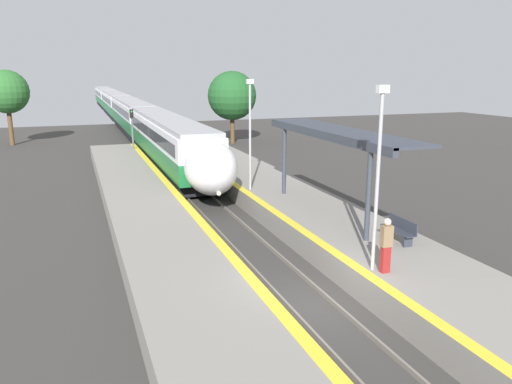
{
  "coord_description": "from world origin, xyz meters",
  "views": [
    {
      "loc": [
        -6.57,
        -13.01,
        7.22
      ],
      "look_at": [
        0.55,
        6.49,
        2.18
      ],
      "focal_mm": 35.0,
      "sensor_mm": 36.0,
      "label": 1
    }
  ],
  "objects": [
    {
      "name": "background_tree_right",
      "position": [
        8.69,
        35.76,
        4.81
      ],
      "size": [
        4.89,
        4.89,
        7.27
      ],
      "color": "brown",
      "rests_on": "ground_plane"
    },
    {
      "name": "platform_bench",
      "position": [
        4.64,
        1.91,
        1.45
      ],
      "size": [
        0.44,
        1.71,
        0.89
      ],
      "color": "#2D333D",
      "rests_on": "platform_right"
    },
    {
      "name": "ground_plane",
      "position": [
        0.0,
        0.0,
        0.0
      ],
      "size": [
        120.0,
        120.0,
        0.0
      ],
      "primitive_type": "plane",
      "color": "#383533"
    },
    {
      "name": "platform_right",
      "position": [
        3.75,
        0.0,
        0.49
      ],
      "size": [
        4.35,
        64.0,
        0.98
      ],
      "color": "gray",
      "rests_on": "ground_plane"
    },
    {
      "name": "rail_left",
      "position": [
        -0.72,
        0.0,
        0.07
      ],
      "size": [
        0.08,
        90.0,
        0.15
      ],
      "primitive_type": "cube",
      "color": "slate",
      "rests_on": "ground_plane"
    },
    {
      "name": "station_canopy",
      "position": [
        4.11,
        6.41,
        4.47
      ],
      "size": [
        2.02,
        10.94,
        3.76
      ],
      "color": "#333842",
      "rests_on": "platform_right"
    },
    {
      "name": "lamppost_near",
      "position": [
        2.17,
        -0.09,
        4.3
      ],
      "size": [
        0.36,
        0.2,
        5.86
      ],
      "color": "#9E9EA3",
      "rests_on": "platform_right"
    },
    {
      "name": "rail_right",
      "position": [
        0.72,
        0.0,
        0.07
      ],
      "size": [
        0.08,
        90.0,
        0.15
      ],
      "primitive_type": "cube",
      "color": "slate",
      "rests_on": "ground_plane"
    },
    {
      "name": "lamppost_mid",
      "position": [
        2.17,
        11.83,
        4.3
      ],
      "size": [
        0.36,
        0.2,
        5.86
      ],
      "color": "#9E9EA3",
      "rests_on": "platform_right"
    },
    {
      "name": "train",
      "position": [
        0.0,
        57.84,
        2.24
      ],
      "size": [
        2.85,
        95.81,
        3.92
      ],
      "color": "black",
      "rests_on": "ground_plane"
    },
    {
      "name": "platform_left",
      "position": [
        -3.47,
        0.0,
        0.49
      ],
      "size": [
        3.78,
        64.0,
        0.98
      ],
      "color": "gray",
      "rests_on": "ground_plane"
    },
    {
      "name": "background_tree_left",
      "position": [
        -12.47,
        42.12,
        5.24
      ],
      "size": [
        4.24,
        4.24,
        7.39
      ],
      "color": "brown",
      "rests_on": "ground_plane"
    },
    {
      "name": "railway_signal",
      "position": [
        -2.06,
        28.84,
        2.58
      ],
      "size": [
        0.28,
        0.28,
        4.21
      ],
      "color": "#59595E",
      "rests_on": "ground_plane"
    },
    {
      "name": "person_waiting",
      "position": [
        2.4,
        -0.44,
        1.91
      ],
      "size": [
        0.36,
        0.24,
        1.79
      ],
      "color": "maroon",
      "rests_on": "platform_right"
    }
  ]
}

